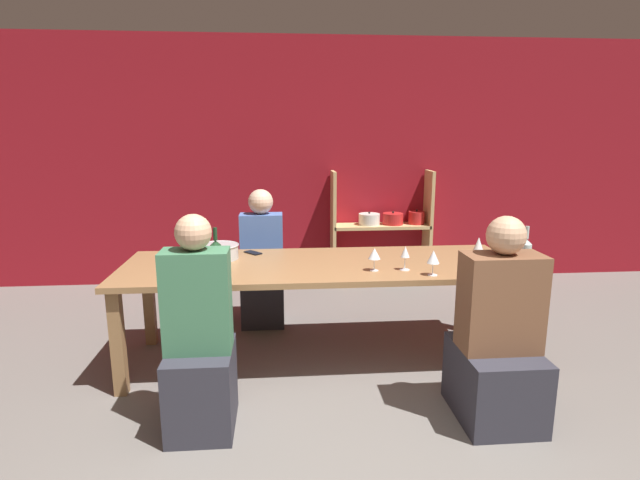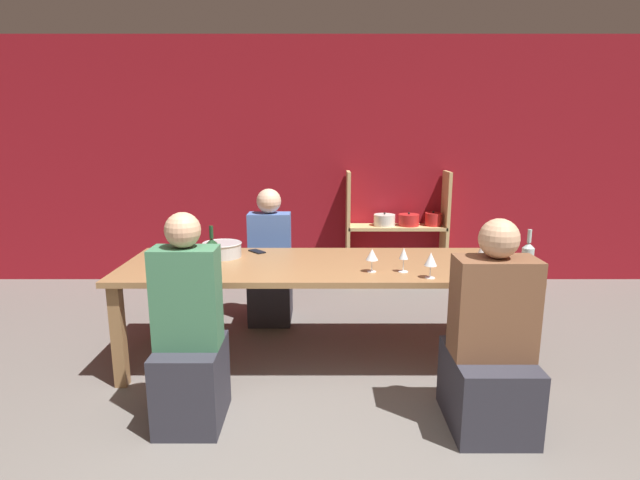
% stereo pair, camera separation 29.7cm
% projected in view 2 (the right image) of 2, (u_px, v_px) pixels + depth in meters
% --- Properties ---
extents(wall_back_red, '(8.80, 0.06, 2.70)m').
position_uv_depth(wall_back_red, '(310.00, 163.00, 5.57)').
color(wall_back_red, maroon).
rests_on(wall_back_red, ground_plane).
extents(shelf_unit, '(1.11, 0.30, 1.27)m').
position_uv_depth(shelf_unit, '(396.00, 245.00, 5.57)').
color(shelf_unit, tan).
rests_on(shelf_unit, ground_plane).
extents(dining_table, '(2.86, 0.97, 0.75)m').
position_uv_depth(dining_table, '(320.00, 273.00, 3.64)').
color(dining_table, olive).
rests_on(dining_table, ground_plane).
extents(mixing_bowl, '(0.30, 0.30, 0.11)m').
position_uv_depth(mixing_bowl, '(221.00, 249.00, 3.80)').
color(mixing_bowl, '#B7BABC').
rests_on(mixing_bowl, dining_table).
extents(wine_bottle_green, '(0.08, 0.08, 0.33)m').
position_uv_depth(wine_bottle_green, '(526.00, 260.00, 3.21)').
color(wine_bottle_green, '#B2C6C1').
rests_on(wine_bottle_green, dining_table).
extents(wine_bottle_dark, '(0.07, 0.07, 0.35)m').
position_uv_depth(wine_bottle_dark, '(211.00, 258.00, 3.21)').
color(wine_bottle_dark, '#19381E').
rests_on(wine_bottle_dark, dining_table).
extents(wine_glass_white_a, '(0.07, 0.07, 0.17)m').
position_uv_depth(wine_glass_white_a, '(482.00, 247.00, 3.63)').
color(wine_glass_white_a, white).
rests_on(wine_glass_white_a, dining_table).
extents(wine_glass_white_b, '(0.07, 0.07, 0.16)m').
position_uv_depth(wine_glass_white_b, '(499.00, 262.00, 3.21)').
color(wine_glass_white_b, white).
rests_on(wine_glass_white_b, dining_table).
extents(wine_glass_white_c, '(0.07, 0.07, 0.17)m').
position_uv_depth(wine_glass_white_c, '(214.00, 253.00, 3.46)').
color(wine_glass_white_c, white).
rests_on(wine_glass_white_c, dining_table).
extents(wine_glass_white_d, '(0.08, 0.08, 0.16)m').
position_uv_depth(wine_glass_white_d, '(371.00, 255.00, 3.38)').
color(wine_glass_white_d, white).
rests_on(wine_glass_white_d, dining_table).
extents(wine_glass_red_a, '(0.08, 0.08, 0.17)m').
position_uv_depth(wine_glass_red_a, '(430.00, 260.00, 3.23)').
color(wine_glass_red_a, white).
rests_on(wine_glass_red_a, dining_table).
extents(wine_glass_red_b, '(0.07, 0.07, 0.17)m').
position_uv_depth(wine_glass_red_b, '(403.00, 255.00, 3.37)').
color(wine_glass_red_b, white).
rests_on(wine_glass_red_b, dining_table).
extents(wine_glass_red_c, '(0.07, 0.07, 0.18)m').
position_uv_depth(wine_glass_red_c, '(504.00, 251.00, 3.44)').
color(wine_glass_red_c, white).
rests_on(wine_glass_red_c, dining_table).
extents(cell_phone, '(0.15, 0.16, 0.01)m').
position_uv_depth(cell_phone, '(256.00, 251.00, 3.96)').
color(cell_phone, black).
rests_on(cell_phone, dining_table).
extents(person_near_a, '(0.45, 0.56, 1.23)m').
position_uv_depth(person_near_a, '(489.00, 354.00, 2.85)').
color(person_near_a, '#2D2D38').
rests_on(person_near_a, ground_plane).
extents(person_far_a, '(0.37, 0.46, 1.20)m').
position_uv_depth(person_far_a, '(269.00, 272.00, 4.50)').
color(person_far_a, '#2D2D38').
rests_on(person_far_a, ground_plane).
extents(person_near_b, '(0.37, 0.46, 1.26)m').
position_uv_depth(person_near_b, '(189.00, 347.00, 2.88)').
color(person_near_b, '#2D2D38').
rests_on(person_near_b, ground_plane).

